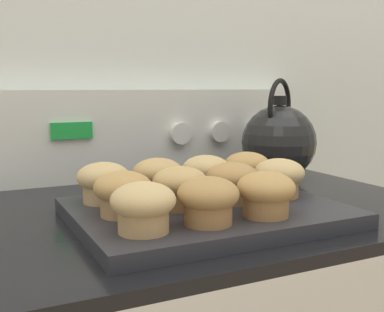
% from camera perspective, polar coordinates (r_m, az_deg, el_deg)
% --- Properties ---
extents(wall_back, '(8.00, 0.05, 2.40)m').
position_cam_1_polar(wall_back, '(1.13, -6.64, 12.03)').
color(wall_back, silver).
rests_on(wall_back, ground_plane).
extents(control_panel, '(0.76, 0.07, 0.19)m').
position_cam_1_polar(control_panel, '(1.08, -5.44, 2.69)').
color(control_panel, silver).
rests_on(control_panel, stove_range).
extents(muffin_pan, '(0.39, 0.31, 0.02)m').
position_cam_1_polar(muffin_pan, '(0.74, 1.66, -6.68)').
color(muffin_pan, '#28282D').
rests_on(muffin_pan, stove_range).
extents(muffin_r0_c0, '(0.08, 0.08, 0.06)m').
position_cam_1_polar(muffin_r0_c0, '(0.60, -5.81, -5.92)').
color(muffin_r0_c0, tan).
rests_on(muffin_r0_c0, muffin_pan).
extents(muffin_r0_c1, '(0.08, 0.08, 0.06)m').
position_cam_1_polar(muffin_r0_c1, '(0.63, 1.93, -5.16)').
color(muffin_r0_c1, olive).
rests_on(muffin_r0_c1, muffin_pan).
extents(muffin_r0_c2, '(0.08, 0.08, 0.06)m').
position_cam_1_polar(muffin_r0_c2, '(0.67, 8.61, -4.36)').
color(muffin_r0_c2, olive).
rests_on(muffin_r0_c2, muffin_pan).
extents(muffin_r1_c0, '(0.08, 0.08, 0.06)m').
position_cam_1_polar(muffin_r1_c0, '(0.68, -8.18, -4.29)').
color(muffin_r1_c0, '#A37A4C').
rests_on(muffin_r1_c0, muffin_pan).
extents(muffin_r1_c1, '(0.08, 0.08, 0.06)m').
position_cam_1_polar(muffin_r1_c1, '(0.71, -1.43, -3.62)').
color(muffin_r1_c1, olive).
rests_on(muffin_r1_c1, muffin_pan).
extents(muffin_r1_c2, '(0.08, 0.08, 0.06)m').
position_cam_1_polar(muffin_r1_c2, '(0.75, 4.88, -3.02)').
color(muffin_r1_c2, '#A37A4C').
rests_on(muffin_r1_c2, muffin_pan).
extents(muffin_r1_c3, '(0.08, 0.08, 0.06)m').
position_cam_1_polar(muffin_r1_c3, '(0.80, 10.30, -2.43)').
color(muffin_r1_c3, olive).
rests_on(muffin_r1_c3, muffin_pan).
extents(muffin_r2_c0, '(0.08, 0.08, 0.06)m').
position_cam_1_polar(muffin_r2_c0, '(0.76, -10.46, -2.98)').
color(muffin_r2_c0, tan).
rests_on(muffin_r2_c0, muffin_pan).
extents(muffin_r2_c1, '(0.08, 0.08, 0.06)m').
position_cam_1_polar(muffin_r2_c1, '(0.79, -4.08, -2.39)').
color(muffin_r2_c1, tan).
rests_on(muffin_r2_c1, muffin_pan).
extents(muffin_r2_c2, '(0.08, 0.08, 0.06)m').
position_cam_1_polar(muffin_r2_c2, '(0.82, 1.69, -1.97)').
color(muffin_r2_c2, tan).
rests_on(muffin_r2_c2, muffin_pan).
extents(muffin_r2_c3, '(0.08, 0.08, 0.06)m').
position_cam_1_polar(muffin_r2_c3, '(0.87, 6.53, -1.47)').
color(muffin_r2_c3, tan).
rests_on(muffin_r2_c3, muffin_pan).
extents(tea_kettle, '(0.18, 0.16, 0.22)m').
position_cam_1_polar(tea_kettle, '(1.06, 10.28, 1.79)').
color(tea_kettle, black).
rests_on(tea_kettle, stove_range).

